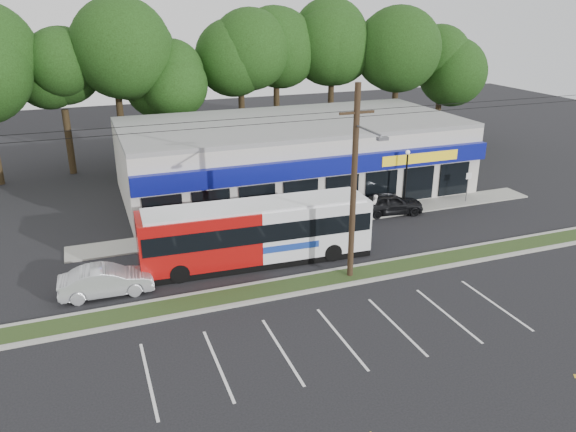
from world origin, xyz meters
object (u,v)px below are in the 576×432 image
(metrobus, at_px, (257,231))
(pedestrian_a, at_px, (374,207))
(lamp_post, at_px, (406,173))
(sign_post, at_px, (468,182))
(car_silver, at_px, (106,281))
(car_dark, at_px, (390,203))
(pedestrian_b, at_px, (365,211))
(utility_pole, at_px, (352,179))

(metrobus, distance_m, pedestrian_a, 10.01)
(lamp_post, bearing_deg, pedestrian_a, -165.99)
(sign_post, distance_m, car_silver, 25.52)
(car_dark, relative_size, pedestrian_b, 2.82)
(sign_post, height_order, car_dark, sign_post)
(car_dark, distance_m, car_silver, 19.38)
(utility_pole, relative_size, sign_post, 22.47)
(car_dark, bearing_deg, pedestrian_b, 118.80)
(metrobus, height_order, car_silver, metrobus)
(lamp_post, distance_m, car_dark, 2.32)
(lamp_post, bearing_deg, metrobus, -160.24)
(utility_pole, height_order, car_dark, utility_pole)
(pedestrian_a, bearing_deg, utility_pole, 16.71)
(metrobus, bearing_deg, pedestrian_a, 23.89)
(lamp_post, height_order, car_silver, lamp_post)
(sign_post, distance_m, car_dark, 6.33)
(pedestrian_b, bearing_deg, utility_pole, 61.57)
(lamp_post, xyz_separation_m, pedestrian_a, (-2.69, -0.67, -1.85))
(metrobus, relative_size, pedestrian_a, 7.74)
(metrobus, height_order, pedestrian_a, metrobus)
(sign_post, bearing_deg, car_dark, -179.32)
(lamp_post, xyz_separation_m, car_silver, (-20.00, -5.30, -1.93))
(metrobus, relative_size, car_silver, 2.85)
(metrobus, bearing_deg, utility_pole, -40.71)
(car_silver, bearing_deg, pedestrian_b, -74.23)
(utility_pole, relative_size, metrobus, 3.93)
(pedestrian_a, bearing_deg, car_silver, -21.07)
(car_silver, bearing_deg, lamp_post, -73.61)
(sign_post, relative_size, car_dark, 0.50)
(utility_pole, height_order, car_silver, utility_pole)
(pedestrian_b, bearing_deg, metrobus, 26.32)
(utility_pole, xyz_separation_m, pedestrian_a, (5.48, 7.20, -4.59))
(lamp_post, xyz_separation_m, sign_post, (5.00, -0.23, -1.12))
(lamp_post, distance_m, car_silver, 20.78)
(pedestrian_a, bearing_deg, pedestrian_b, -8.80)
(lamp_post, bearing_deg, sign_post, -2.58)
(pedestrian_b, bearing_deg, car_dark, -154.40)
(metrobus, xyz_separation_m, pedestrian_b, (8.35, 3.15, -1.01))
(utility_pole, height_order, sign_post, utility_pole)
(utility_pole, height_order, pedestrian_b, utility_pole)
(sign_post, xyz_separation_m, car_dark, (-6.28, -0.07, -0.80))
(metrobus, xyz_separation_m, car_silver, (-8.03, -1.00, -1.06))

